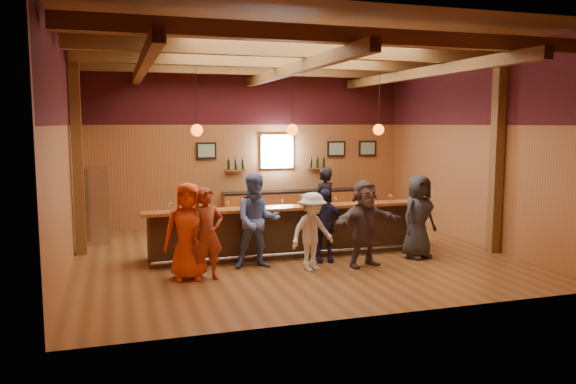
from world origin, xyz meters
name	(u,v)px	position (x,y,z in m)	size (l,w,h in m)	color
room	(291,105)	(0.00, 0.06, 3.21)	(9.04, 9.00, 4.52)	brown
bar_counter	(291,231)	(0.02, 0.15, 0.52)	(6.30, 1.07, 1.11)	black
back_bar_cabinet	(293,207)	(1.20, 3.72, 0.48)	(4.00, 0.52, 0.95)	brown
window	(277,151)	(0.80, 3.95, 2.05)	(0.95, 0.09, 0.95)	silver
framed_pictures	(306,149)	(1.67, 3.94, 2.10)	(5.35, 0.05, 0.45)	black
wine_shelves	(278,167)	(0.80, 3.88, 1.62)	(3.00, 0.18, 0.30)	brown
pendant_lights	(292,130)	(0.00, 0.00, 2.71)	(4.24, 0.24, 1.37)	black
stainless_fridge	(94,206)	(-4.10, 2.60, 0.90)	(0.70, 0.70, 1.80)	silver
customer_orange	(188,231)	(-2.36, -1.18, 0.89)	(0.87, 0.57, 1.78)	#E04415
customer_redvest	(207,234)	(-2.04, -1.34, 0.85)	(0.62, 0.41, 1.70)	maroon
customer_denim	(257,221)	(-0.96, -0.76, 0.94)	(0.91, 0.71, 1.87)	#5770AE
customer_white	(312,232)	(0.01, -1.26, 0.76)	(0.98, 0.57, 1.52)	silver
customer_navy	(324,225)	(0.47, -0.69, 0.76)	(0.89, 0.37, 1.52)	#1D1C39
customer_brown	(364,223)	(1.10, -1.27, 0.87)	(1.61, 0.51, 1.73)	#514240
customer_dark	(418,217)	(2.49, -0.97, 0.88)	(0.86, 0.56, 1.77)	#2B2B2E
bartender	(324,205)	(1.10, 0.99, 0.91)	(0.66, 0.43, 1.81)	black
ice_bucket	(304,200)	(0.23, -0.11, 1.22)	(0.19, 0.19, 0.21)	olive
bottle_a	(315,198)	(0.51, -0.03, 1.24)	(0.07, 0.07, 0.34)	black
bottle_b	(325,198)	(0.75, -0.02, 1.24)	(0.07, 0.07, 0.32)	black
glass_a	(170,205)	(-2.58, -0.26, 1.25)	(0.09, 0.09, 0.20)	silver
glass_b	(197,204)	(-2.05, -0.13, 1.24)	(0.08, 0.08, 0.18)	silver
glass_c	(228,203)	(-1.42, -0.19, 1.23)	(0.07, 0.07, 0.16)	silver
glass_d	(253,202)	(-0.91, -0.16, 1.23)	(0.08, 0.08, 0.17)	silver
glass_e	(282,201)	(-0.29, -0.23, 1.23)	(0.07, 0.07, 0.17)	silver
glass_f	(336,199)	(0.90, -0.25, 1.23)	(0.07, 0.07, 0.16)	silver
glass_g	(362,197)	(1.57, -0.11, 1.24)	(0.08, 0.08, 0.18)	silver
glass_h	(390,196)	(2.19, -0.26, 1.24)	(0.08, 0.08, 0.18)	silver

